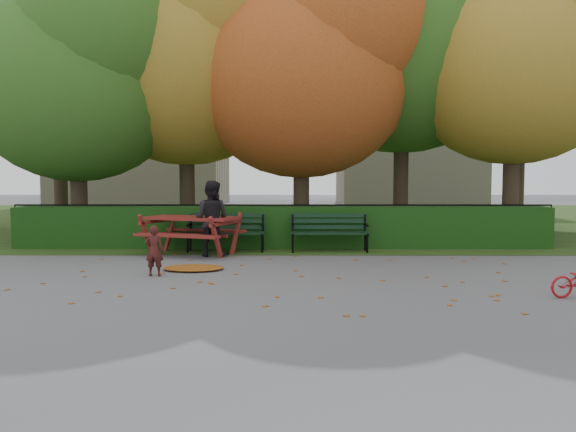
{
  "coord_description": "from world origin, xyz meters",
  "views": [
    {
      "loc": [
        0.19,
        -9.29,
        1.73
      ],
      "look_at": [
        0.15,
        1.22,
        1.0
      ],
      "focal_mm": 35.0,
      "sensor_mm": 36.0,
      "label": 1
    }
  ],
  "objects_px": {
    "tree_a": "(85,70)",
    "tree_e": "(530,50)",
    "tree_b": "(196,46)",
    "bench_left": "(226,229)",
    "adult": "(211,219)",
    "bench_right": "(329,229)",
    "picnic_table": "(192,225)",
    "tree_c": "(314,61)",
    "tree_f": "(65,55)",
    "tree_g": "(534,68)",
    "child": "(154,251)",
    "tree_d": "(418,29)"
  },
  "relations": [
    {
      "from": "tree_g",
      "to": "bench_left",
      "type": "xyz_separation_m",
      "value": [
        -9.63,
        -6.06,
        -4.85
      ]
    },
    {
      "from": "bench_right",
      "to": "tree_f",
      "type": "bearing_deg",
      "value": 146.08
    },
    {
      "from": "tree_d",
      "to": "tree_a",
      "type": "bearing_deg",
      "value": -169.67
    },
    {
      "from": "tree_e",
      "to": "tree_b",
      "type": "bearing_deg",
      "value": 173.79
    },
    {
      "from": "tree_e",
      "to": "tree_a",
      "type": "bearing_deg",
      "value": -179.06
    },
    {
      "from": "tree_c",
      "to": "adult",
      "type": "height_order",
      "value": "tree_c"
    },
    {
      "from": "tree_c",
      "to": "child",
      "type": "height_order",
      "value": "tree_c"
    },
    {
      "from": "bench_right",
      "to": "tree_a",
      "type": "bearing_deg",
      "value": 163.39
    },
    {
      "from": "picnic_table",
      "to": "child",
      "type": "height_order",
      "value": "picnic_table"
    },
    {
      "from": "tree_d",
      "to": "tree_e",
      "type": "bearing_deg",
      "value": -28.91
    },
    {
      "from": "tree_f",
      "to": "bench_right",
      "type": "bearing_deg",
      "value": -33.92
    },
    {
      "from": "bench_right",
      "to": "picnic_table",
      "type": "xyz_separation_m",
      "value": [
        -3.11,
        -0.5,
        0.14
      ]
    },
    {
      "from": "tree_b",
      "to": "bench_right",
      "type": "distance_m",
      "value": 6.76
    },
    {
      "from": "tree_a",
      "to": "bench_right",
      "type": "bearing_deg",
      "value": -16.61
    },
    {
      "from": "tree_g",
      "to": "tree_d",
      "type": "bearing_deg",
      "value": -150.39
    },
    {
      "from": "tree_f",
      "to": "bench_left",
      "type": "distance_m",
      "value": 9.56
    },
    {
      "from": "tree_b",
      "to": "adult",
      "type": "bearing_deg",
      "value": -76.64
    },
    {
      "from": "bench_left",
      "to": "picnic_table",
      "type": "xyz_separation_m",
      "value": [
        -0.71,
        -0.5,
        0.14
      ]
    },
    {
      "from": "tree_e",
      "to": "tree_g",
      "type": "bearing_deg",
      "value": 65.6
    },
    {
      "from": "tree_f",
      "to": "tree_g",
      "type": "xyz_separation_m",
      "value": [
        15.47,
        0.52,
        -0.32
      ]
    },
    {
      "from": "tree_a",
      "to": "child",
      "type": "height_order",
      "value": "tree_a"
    },
    {
      "from": "tree_f",
      "to": "adult",
      "type": "relative_size",
      "value": 5.55
    },
    {
      "from": "tree_d",
      "to": "child",
      "type": "bearing_deg",
      "value": -131.81
    },
    {
      "from": "tree_d",
      "to": "tree_f",
      "type": "bearing_deg",
      "value": 169.67
    },
    {
      "from": "tree_f",
      "to": "bench_left",
      "type": "relative_size",
      "value": 5.1
    },
    {
      "from": "picnic_table",
      "to": "tree_d",
      "type": "bearing_deg",
      "value": 54.29
    },
    {
      "from": "tree_d",
      "to": "picnic_table",
      "type": "xyz_separation_m",
      "value": [
        -5.89,
        -4.03,
        -5.32
      ]
    },
    {
      "from": "tree_c",
      "to": "picnic_table",
      "type": "distance_m",
      "value": 5.75
    },
    {
      "from": "tree_c",
      "to": "tree_g",
      "type": "relative_size",
      "value": 0.94
    },
    {
      "from": "tree_e",
      "to": "adult",
      "type": "height_order",
      "value": "tree_e"
    },
    {
      "from": "tree_a",
      "to": "tree_e",
      "type": "distance_m",
      "value": 11.73
    },
    {
      "from": "tree_e",
      "to": "child",
      "type": "xyz_separation_m",
      "value": [
        -8.71,
        -5.32,
        -4.64
      ]
    },
    {
      "from": "tree_c",
      "to": "tree_f",
      "type": "relative_size",
      "value": 0.87
    },
    {
      "from": "tree_b",
      "to": "bench_left",
      "type": "bearing_deg",
      "value": -69.42
    },
    {
      "from": "tree_c",
      "to": "adult",
      "type": "relative_size",
      "value": 4.84
    },
    {
      "from": "tree_a",
      "to": "tree_b",
      "type": "xyz_separation_m",
      "value": [
        2.74,
        1.17,
        0.88
      ]
    },
    {
      "from": "tree_e",
      "to": "bench_right",
      "type": "distance_m",
      "value": 7.38
    },
    {
      "from": "bench_left",
      "to": "child",
      "type": "distance_m",
      "value": 3.38
    },
    {
      "from": "bench_left",
      "to": "bench_right",
      "type": "distance_m",
      "value": 2.4
    },
    {
      "from": "tree_a",
      "to": "tree_f",
      "type": "distance_m",
      "value": 4.31
    },
    {
      "from": "tree_e",
      "to": "adult",
      "type": "bearing_deg",
      "value": -160.39
    },
    {
      "from": "tree_e",
      "to": "picnic_table",
      "type": "relative_size",
      "value": 3.38
    },
    {
      "from": "tree_g",
      "to": "child",
      "type": "bearing_deg",
      "value": -138.48
    },
    {
      "from": "tree_e",
      "to": "tree_f",
      "type": "bearing_deg",
      "value": 165.75
    },
    {
      "from": "tree_c",
      "to": "tree_d",
      "type": "bearing_deg",
      "value": 22.61
    },
    {
      "from": "bench_right",
      "to": "child",
      "type": "distance_m",
      "value": 4.63
    },
    {
      "from": "tree_b",
      "to": "tree_a",
      "type": "bearing_deg",
      "value": -156.95
    },
    {
      "from": "tree_b",
      "to": "picnic_table",
      "type": "bearing_deg",
      "value": -83.07
    },
    {
      "from": "tree_e",
      "to": "child",
      "type": "height_order",
      "value": "tree_e"
    },
    {
      "from": "picnic_table",
      "to": "child",
      "type": "distance_m",
      "value": 2.77
    }
  ]
}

